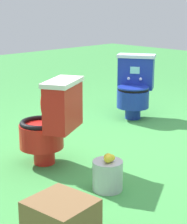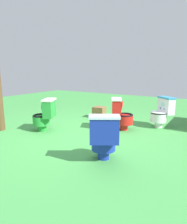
% 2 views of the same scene
% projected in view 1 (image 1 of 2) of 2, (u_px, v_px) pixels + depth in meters
% --- Properties ---
extents(ground, '(14.00, 14.00, 0.00)m').
position_uv_depth(ground, '(157.00, 154.00, 3.70)').
color(ground, '#429947').
extents(toilet_blue, '(0.63, 0.60, 0.73)m').
position_uv_depth(toilet_blue, '(134.00, 86.00, 4.78)').
color(toilet_blue, '#192D9E').
rests_on(toilet_blue, ground).
extents(toilet_red, '(0.58, 0.62, 0.73)m').
position_uv_depth(toilet_red, '(51.00, 121.00, 3.37)').
color(toilet_red, red).
rests_on(toilet_red, ground).
extents(lemon_bucket, '(0.22, 0.22, 0.28)m').
position_uv_depth(lemon_bucket, '(108.00, 175.00, 2.97)').
color(lemon_bucket, '#B7B7BF').
rests_on(lemon_bucket, ground).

